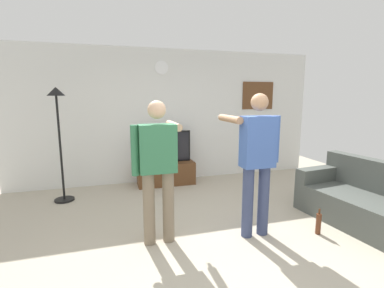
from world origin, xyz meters
TOP-DOWN VIEW (x-y plane):
  - ground_plane at (0.00, 0.00)m, footprint 8.40×8.40m
  - back_wall at (0.00, 2.95)m, footprint 6.40×0.10m
  - tv_stand at (-0.19, 2.60)m, footprint 1.13×0.46m
  - television at (-0.19, 2.65)m, footprint 1.02×0.07m
  - wall_clock at (-0.19, 2.89)m, footprint 0.26×0.03m
  - framed_picture at (1.99, 2.90)m, footprint 0.74×0.04m
  - floor_lamp at (-2.03, 2.21)m, footprint 0.32×0.32m
  - person_standing_nearer_lamp at (-0.71, 0.40)m, footprint 0.61×0.78m
  - person_standing_nearer_couch at (0.49, 0.23)m, footprint 0.58×0.78m
  - side_couch at (2.11, 0.09)m, footprint 1.02×1.70m
  - beverage_bottle at (1.29, 0.00)m, footprint 0.07×0.07m

SIDE VIEW (x-z plane):
  - ground_plane at x=0.00m, z-range 0.00..0.00m
  - beverage_bottle at x=1.29m, z-range -0.03..0.31m
  - tv_stand at x=-0.19m, z-range 0.00..0.45m
  - side_couch at x=2.11m, z-range -0.12..0.75m
  - television at x=-0.19m, z-range 0.45..1.08m
  - person_standing_nearer_lamp at x=-0.71m, z-range 0.12..1.83m
  - person_standing_nearer_couch at x=0.49m, z-range 0.12..1.92m
  - back_wall at x=0.00m, z-range 0.00..2.70m
  - floor_lamp at x=-2.03m, z-range 0.41..2.32m
  - framed_picture at x=1.99m, z-range 1.47..2.07m
  - wall_clock at x=-0.19m, z-range 2.19..2.45m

